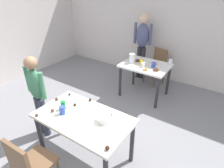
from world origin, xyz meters
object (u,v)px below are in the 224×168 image
(soda_can, at_px, (63,105))
(dining_table_near, at_px, (84,123))
(dining_table_far, at_px, (145,70))
(person_girl_near, at_px, (37,92))
(person_adult_far, at_px, (142,41))
(mixing_bowl, at_px, (104,119))
(pitcher_far, at_px, (132,58))
(chair_near_table, at_px, (29,164))
(chair_far_table, at_px, (157,64))

(soda_can, bearing_deg, dining_table_near, 2.38)
(dining_table_far, height_order, person_girl_near, person_girl_near)
(person_adult_far, distance_m, mixing_bowl, 2.86)
(dining_table_far, bearing_deg, pitcher_far, -165.66)
(chair_near_table, distance_m, person_adult_far, 3.63)
(mixing_bowl, xyz_separation_m, pitcher_far, (-0.64, 1.90, 0.06))
(chair_near_table, bearing_deg, chair_far_table, 88.54)
(dining_table_near, distance_m, chair_far_table, 2.81)
(chair_far_table, height_order, pitcher_far, pitcher_far)
(pitcher_far, bearing_deg, soda_can, -89.50)
(pitcher_far, bearing_deg, chair_far_table, 71.14)
(mixing_bowl, bearing_deg, person_girl_near, -175.47)
(person_adult_far, distance_m, pitcher_far, 0.87)
(person_girl_near, distance_m, pitcher_far, 2.07)
(dining_table_near, relative_size, person_adult_far, 0.78)
(person_adult_far, relative_size, soda_can, 13.54)
(dining_table_near, distance_m, pitcher_far, 2.03)
(dining_table_far, xyz_separation_m, pitcher_far, (-0.30, -0.08, 0.22))
(chair_far_table, bearing_deg, pitcher_far, -108.86)
(dining_table_far, xyz_separation_m, soda_can, (-0.28, -2.08, 0.18))
(dining_table_far, height_order, soda_can, soda_can)
(chair_far_table, relative_size, mixing_bowl, 4.76)
(dining_table_far, bearing_deg, mixing_bowl, -80.16)
(person_adult_far, bearing_deg, chair_near_table, -84.16)
(person_adult_far, bearing_deg, mixing_bowl, -73.34)
(dining_table_far, relative_size, soda_can, 8.09)
(chair_far_table, xyz_separation_m, mixing_bowl, (0.36, -2.71, 0.29))
(chair_far_table, bearing_deg, dining_table_near, -88.22)
(soda_can, bearing_deg, person_adult_far, 93.96)
(dining_table_far, height_order, person_adult_far, person_adult_far)
(chair_near_table, distance_m, pitcher_far, 2.77)
(chair_far_table, height_order, person_adult_far, person_adult_far)
(dining_table_near, xyz_separation_m, person_adult_far, (-0.54, 2.83, 0.35))
(dining_table_far, distance_m, person_adult_far, 0.97)
(person_girl_near, distance_m, soda_can, 0.58)
(dining_table_far, xyz_separation_m, person_adult_far, (-0.48, 0.76, 0.37))
(chair_near_table, relative_size, pitcher_far, 4.30)
(person_adult_far, bearing_deg, chair_far_table, -3.15)
(dining_table_far, bearing_deg, person_adult_far, 122.07)
(dining_table_far, bearing_deg, chair_far_table, 91.53)
(person_girl_near, bearing_deg, dining_table_near, 0.33)
(mixing_bowl, height_order, soda_can, soda_can)
(person_girl_near, xyz_separation_m, person_adult_far, (0.38, 2.83, 0.17))
(dining_table_near, distance_m, chair_near_table, 0.78)
(dining_table_far, bearing_deg, chair_near_table, -92.24)
(dining_table_far, xyz_separation_m, mixing_bowl, (0.34, -1.98, 0.15))
(dining_table_far, bearing_deg, soda_can, -97.63)
(person_girl_near, xyz_separation_m, mixing_bowl, (1.20, 0.10, -0.04))
(chair_near_table, height_order, chair_far_table, same)
(mixing_bowl, bearing_deg, dining_table_near, -161.98)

